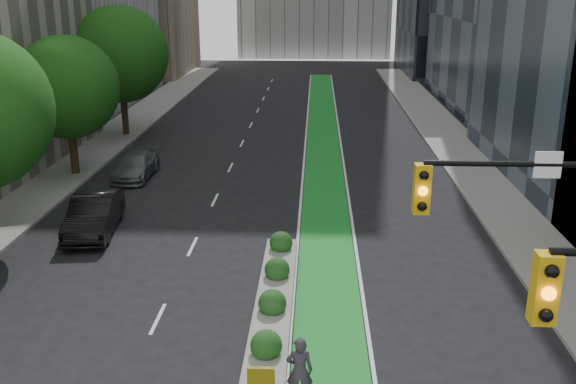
# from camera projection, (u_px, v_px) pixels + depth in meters

# --- Properties ---
(sidewalk_left) EXTENTS (3.60, 90.00, 0.15)m
(sidewalk_left) POSITION_uv_depth(u_px,v_px,m) (81.00, 160.00, 39.06)
(sidewalk_left) COLOR gray
(sidewalk_left) RESTS_ON ground
(sidewalk_right) EXTENTS (3.60, 90.00, 0.15)m
(sidewalk_right) POSITION_uv_depth(u_px,v_px,m) (472.00, 165.00, 38.06)
(sidewalk_right) COLOR gray
(sidewalk_right) RESTS_ON ground
(bike_lane_paint) EXTENTS (2.20, 70.00, 0.01)m
(bike_lane_paint) POSITION_uv_depth(u_px,v_px,m) (323.00, 144.00, 43.20)
(bike_lane_paint) COLOR #198D29
(bike_lane_paint) RESTS_ON ground
(tree_midfar) EXTENTS (5.60, 5.60, 7.76)m
(tree_midfar) POSITION_uv_depth(u_px,v_px,m) (67.00, 88.00, 34.67)
(tree_midfar) COLOR black
(tree_midfar) RESTS_ON ground
(tree_far) EXTENTS (6.60, 6.60, 9.00)m
(tree_far) POSITION_uv_depth(u_px,v_px,m) (120.00, 54.00, 43.94)
(tree_far) COLOR black
(tree_far) RESTS_ON ground
(median_planter) EXTENTS (1.20, 10.26, 1.10)m
(median_planter) POSITION_uv_depth(u_px,v_px,m) (274.00, 296.00, 21.34)
(median_planter) COLOR gray
(median_planter) RESTS_ON ground
(cyclist) EXTENTS (0.69, 0.46, 1.89)m
(cyclist) POSITION_uv_depth(u_px,v_px,m) (300.00, 371.00, 16.22)
(cyclist) COLOR #322D36
(cyclist) RESTS_ON ground
(parked_car_left_mid) EXTENTS (2.36, 5.26, 1.68)m
(parked_car_left_mid) POSITION_uv_depth(u_px,v_px,m) (94.00, 214.00, 27.60)
(parked_car_left_mid) COLOR black
(parked_car_left_mid) RESTS_ON ground
(parked_car_left_far) EXTENTS (1.90, 4.62, 1.34)m
(parked_car_left_far) POSITION_uv_depth(u_px,v_px,m) (136.00, 166.00, 35.62)
(parked_car_left_far) COLOR #5B5D60
(parked_car_left_far) RESTS_ON ground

